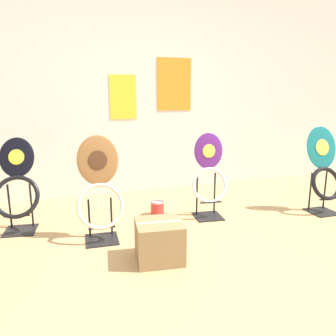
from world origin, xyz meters
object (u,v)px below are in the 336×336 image
at_px(toilet_seat_display_jazz_black, 17,188).
at_px(toilet_seat_display_woodgrain, 100,191).
at_px(toilet_seat_display_teal_sax, 324,172).
at_px(paint_can, 157,208).
at_px(toilet_seat_display_purple_note, 209,177).
at_px(storage_box, 159,241).

height_order(toilet_seat_display_jazz_black, toilet_seat_display_woodgrain, toilet_seat_display_woodgrain).
bearing_deg(toilet_seat_display_teal_sax, toilet_seat_display_jazz_black, 170.86).
bearing_deg(paint_can, toilet_seat_display_woodgrain, -147.09).
xyz_separation_m(toilet_seat_display_teal_sax, paint_can, (-1.73, 0.46, -0.36)).
relative_size(toilet_seat_display_purple_note, toilet_seat_display_woodgrain, 0.96).
bearing_deg(storage_box, toilet_seat_display_jazz_black, 138.34).
relative_size(toilet_seat_display_jazz_black, paint_can, 5.58).
relative_size(paint_can, storage_box, 0.40).
relative_size(toilet_seat_display_jazz_black, toilet_seat_display_teal_sax, 0.94).
xyz_separation_m(toilet_seat_display_jazz_black, toilet_seat_display_teal_sax, (3.07, -0.49, 0.03)).
height_order(toilet_seat_display_woodgrain, storage_box, toilet_seat_display_woodgrain).
bearing_deg(toilet_seat_display_jazz_black, paint_can, -1.54).
height_order(toilet_seat_display_teal_sax, storage_box, toilet_seat_display_teal_sax).
bearing_deg(toilet_seat_display_woodgrain, storage_box, -53.44).
xyz_separation_m(paint_can, storage_box, (-0.26, -0.92, 0.07)).
bearing_deg(toilet_seat_display_purple_note, paint_can, 156.60).
xyz_separation_m(toilet_seat_display_purple_note, storage_box, (-0.75, -0.71, -0.28)).
height_order(toilet_seat_display_woodgrain, paint_can, toilet_seat_display_woodgrain).
bearing_deg(storage_box, paint_can, 74.31).
bearing_deg(toilet_seat_display_purple_note, storage_box, -136.52).
bearing_deg(toilet_seat_display_teal_sax, toilet_seat_display_purple_note, 168.79).
bearing_deg(toilet_seat_display_purple_note, toilet_seat_display_jazz_black, 172.27).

